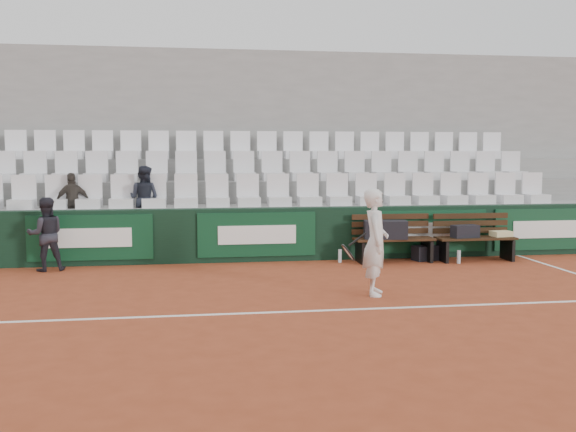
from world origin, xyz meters
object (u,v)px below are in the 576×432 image
object	(u,v)px
bench_right	(475,249)
spectator_c	(144,175)
sports_bag_ground	(425,253)
bench_left	(394,250)
sports_bag_left	(385,230)
spectator_b	(72,178)
ball_kid	(46,234)
water_bottle_near	(340,256)
water_bottle_far	(459,257)
tennis_player	(375,242)
sports_bag_right	(465,231)

from	to	relation	value
bench_right	spectator_c	distance (m)	6.44
spectator_c	sports_bag_ground	bearing A→B (deg)	-165.94
bench_left	sports_bag_left	distance (m)	0.44
bench_left	spectator_c	xyz separation A→B (m)	(-4.63, 1.01, 1.40)
spectator_b	ball_kid	bearing A→B (deg)	53.23
ball_kid	spectator_c	distance (m)	2.13
water_bottle_near	ball_kid	bearing A→B (deg)	-179.04
sports_bag_ground	water_bottle_far	world-z (taller)	sports_bag_ground
sports_bag_left	ball_kid	xyz separation A→B (m)	(-6.04, 0.05, 0.02)
spectator_c	spectator_b	bearing A→B (deg)	24.11
sports_bag_left	water_bottle_near	size ratio (longest dim) A/B	3.16
sports_bag_left	bench_right	bearing A→B (deg)	-1.59
tennis_player	sports_bag_ground	bearing A→B (deg)	56.93
bench_right	water_bottle_near	size ratio (longest dim) A/B	6.06
sports_bag_right	tennis_player	bearing A→B (deg)	-134.26
water_bottle_far	spectator_b	distance (m)	7.34
water_bottle_near	spectator_b	size ratio (longest dim) A/B	0.22
bench_left	water_bottle_far	size ratio (longest dim) A/B	6.13
sports_bag_right	spectator_c	world-z (taller)	spectator_c
spectator_b	water_bottle_far	bearing A→B (deg)	147.97
spectator_b	tennis_player	bearing A→B (deg)	121.35
water_bottle_near	spectator_b	xyz separation A→B (m)	(-4.93, 0.93, 1.43)
bench_right	tennis_player	bearing A→B (deg)	-136.44
sports_bag_right	spectator_c	size ratio (longest dim) A/B	0.41
bench_right	spectator_b	distance (m)	7.70
bench_right	sports_bag_right	distance (m)	0.41
tennis_player	spectator_c	bearing A→B (deg)	133.44
sports_bag_right	water_bottle_far	size ratio (longest dim) A/B	2.06
sports_bag_left	spectator_c	distance (m)	4.68
spectator_b	spectator_c	distance (m)	1.31
ball_kid	tennis_player	bearing A→B (deg)	136.85
sports_bag_left	sports_bag_ground	world-z (taller)	sports_bag_left
sports_bag_ground	spectator_c	bearing A→B (deg)	169.94
ball_kid	bench_left	bearing A→B (deg)	164.53
bench_left	sports_bag_ground	size ratio (longest dim) A/B	3.25
sports_bag_left	ball_kid	bearing A→B (deg)	179.57
bench_right	sports_bag_left	world-z (taller)	sports_bag_left
sports_bag_left	spectator_b	xyz separation A→B (m)	(-5.76, 1.06, 0.94)
tennis_player	water_bottle_near	bearing A→B (deg)	87.35
bench_left	water_bottle_near	world-z (taller)	bench_left
sports_bag_ground	bench_left	bearing A→B (deg)	-173.03
sports_bag_ground	spectator_c	distance (m)	5.56
tennis_player	ball_kid	distance (m)	5.74
bench_right	water_bottle_far	world-z (taller)	bench_right
water_bottle_near	tennis_player	bearing A→B (deg)	-92.65
sports_bag_right	ball_kid	xyz separation A→B (m)	(-7.56, 0.12, 0.07)
bench_left	spectator_b	xyz separation A→B (m)	(-5.94, 1.01, 1.33)
sports_bag_left	sports_bag_ground	distance (m)	0.97
bench_left	sports_bag_right	size ratio (longest dim) A/B	2.98
sports_bag_ground	spectator_b	distance (m)	6.80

